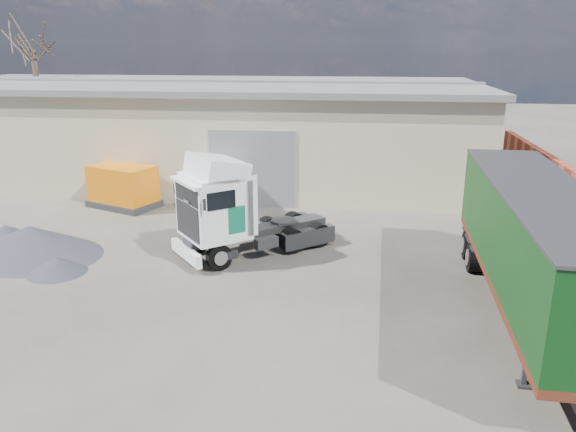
# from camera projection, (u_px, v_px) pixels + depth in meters

# --- Properties ---
(ground) EXTENTS (120.00, 120.00, 0.00)m
(ground) POSITION_uv_depth(u_px,v_px,m) (258.00, 301.00, 16.76)
(ground) COLOR black
(ground) RESTS_ON ground
(warehouse) EXTENTS (30.60, 12.60, 5.42)m
(warehouse) POSITION_uv_depth(u_px,v_px,m) (202.00, 130.00, 31.84)
(warehouse) COLOR #BCB391
(warehouse) RESTS_ON ground
(bare_tree) EXTENTS (4.00, 4.00, 9.60)m
(bare_tree) POSITION_uv_depth(u_px,v_px,m) (31.00, 34.00, 35.50)
(bare_tree) COLOR #382B21
(bare_tree) RESTS_ON ground
(tractor_unit) EXTENTS (5.64, 5.19, 3.80)m
(tractor_unit) POSITION_uv_depth(u_px,v_px,m) (233.00, 213.00, 19.91)
(tractor_unit) COLOR black
(tractor_unit) RESTS_ON ground
(box_trailer) EXTENTS (2.86, 11.33, 3.74)m
(box_trailer) POSITION_uv_depth(u_px,v_px,m) (535.00, 239.00, 15.25)
(box_trailer) COLOR #2D2D30
(box_trailer) RESTS_ON ground
(panel_van) EXTENTS (3.74, 5.19, 1.97)m
(panel_van) POSITION_uv_depth(u_px,v_px,m) (216.00, 186.00, 26.00)
(panel_van) COLOR black
(panel_van) RESTS_ON ground
(orange_skip) EXTENTS (3.64, 3.01, 1.95)m
(orange_skip) POSITION_uv_depth(u_px,v_px,m) (123.00, 189.00, 26.22)
(orange_skip) COLOR #2D2D30
(orange_skip) RESTS_ON ground
(gravel_heap) EXTENTS (6.29, 6.18, 1.10)m
(gravel_heap) POSITION_uv_depth(u_px,v_px,m) (29.00, 241.00, 20.35)
(gravel_heap) COLOR #20222B
(gravel_heap) RESTS_ON ground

